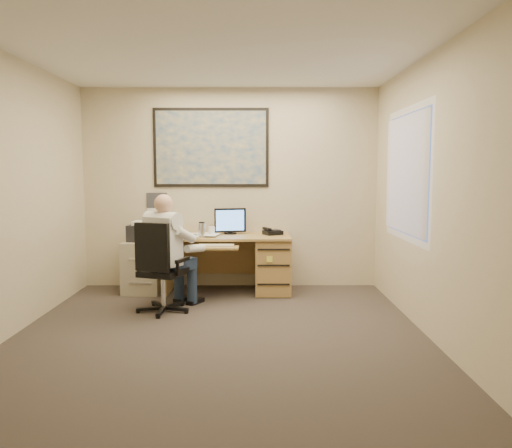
{
  "coord_description": "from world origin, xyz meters",
  "views": [
    {
      "loc": [
        0.34,
        -4.57,
        1.58
      ],
      "look_at": [
        0.35,
        1.3,
        0.96
      ],
      "focal_mm": 35.0,
      "sensor_mm": 36.0,
      "label": 1
    }
  ],
  "objects_px": {
    "office_chair": "(164,286)",
    "person": "(163,253)",
    "filing_cabinet": "(145,261)",
    "desk": "(254,258)"
  },
  "relations": [
    {
      "from": "office_chair",
      "to": "person",
      "type": "height_order",
      "value": "person"
    },
    {
      "from": "desk",
      "to": "person",
      "type": "distance_m",
      "value": 1.38
    },
    {
      "from": "filing_cabinet",
      "to": "office_chair",
      "type": "xyz_separation_m",
      "value": [
        0.42,
        -0.98,
        -0.1
      ]
    },
    {
      "from": "filing_cabinet",
      "to": "person",
      "type": "height_order",
      "value": "person"
    },
    {
      "from": "desk",
      "to": "person",
      "type": "height_order",
      "value": "person"
    },
    {
      "from": "filing_cabinet",
      "to": "office_chair",
      "type": "distance_m",
      "value": 1.07
    },
    {
      "from": "filing_cabinet",
      "to": "office_chair",
      "type": "relative_size",
      "value": 0.91
    },
    {
      "from": "desk",
      "to": "person",
      "type": "bearing_deg",
      "value": -138.46
    },
    {
      "from": "office_chair",
      "to": "desk",
      "type": "bearing_deg",
      "value": 64.2
    },
    {
      "from": "desk",
      "to": "office_chair",
      "type": "xyz_separation_m",
      "value": [
        -1.0,
        -0.98,
        -0.14
      ]
    }
  ]
}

